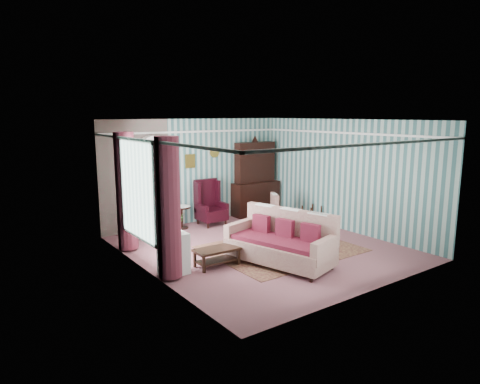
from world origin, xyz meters
TOP-DOWN VIEW (x-y plane):
  - floor at (0.00, 0.00)m, footprint 6.00×6.00m
  - room_shell at (-0.62, 0.18)m, footprint 5.53×6.02m
  - bookcase at (-1.35, 2.84)m, footprint 0.80×0.28m
  - dresser_hutch at (1.90, 2.72)m, footprint 1.50×0.56m
  - wingback_left at (-1.60, 2.45)m, footprint 0.76×0.80m
  - wingback_right at (0.15, 2.45)m, footprint 0.76×0.80m
  - seated_woman at (-1.60, 2.45)m, footprint 0.44×0.40m
  - round_side_table at (-0.70, 2.60)m, footprint 0.50×0.50m
  - nest_table at (2.47, 0.90)m, footprint 0.45×0.38m
  - plant_stand at (-2.40, -0.30)m, footprint 0.55×0.35m
  - rug at (0.30, -0.30)m, footprint 3.20×2.60m
  - sofa at (-0.40, -1.05)m, footprint 1.49×2.38m
  - floral_armchair at (1.27, 1.50)m, footprint 1.08×1.04m
  - coffee_table at (-1.49, -0.40)m, footprint 0.92×0.51m
  - potted_plant_a at (-2.40, -0.37)m, footprint 0.46×0.43m
  - potted_plant_b at (-2.27, -0.20)m, footprint 0.29×0.26m
  - potted_plant_c at (-2.50, -0.25)m, footprint 0.26×0.26m

SIDE VIEW (x-z plane):
  - floor at x=0.00m, z-range 0.00..0.00m
  - rug at x=0.30m, z-range 0.00..0.01m
  - coffee_table at x=-1.49m, z-range 0.00..0.37m
  - nest_table at x=2.47m, z-range 0.00..0.54m
  - round_side_table at x=-0.70m, z-range 0.00..0.60m
  - plant_stand at x=-2.40m, z-range 0.00..0.80m
  - sofa at x=-0.40m, z-range 0.00..0.95m
  - floral_armchair at x=1.27m, z-range 0.00..1.00m
  - seated_woman at x=-1.60m, z-range 0.00..1.18m
  - wingback_left at x=-1.60m, z-range 0.00..1.25m
  - wingback_right at x=0.15m, z-range 0.00..1.25m
  - potted_plant_c at x=-2.50m, z-range 0.80..1.18m
  - potted_plant_a at x=-2.40m, z-range 0.80..1.21m
  - potted_plant_b at x=-2.27m, z-range 0.80..1.22m
  - bookcase at x=-1.35m, z-range 0.00..2.24m
  - dresser_hutch at x=1.90m, z-range 0.00..2.36m
  - room_shell at x=-0.62m, z-range 0.55..3.46m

